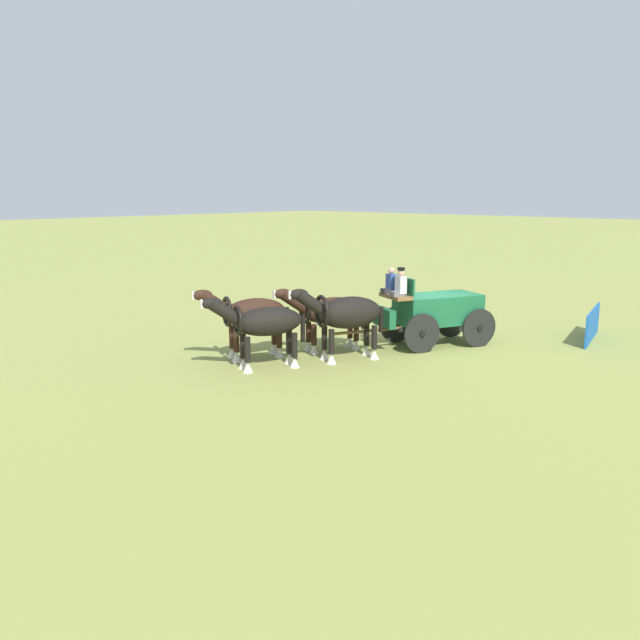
{
  "coord_description": "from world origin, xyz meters",
  "views": [
    {
      "loc": [
        18.47,
        11.55,
        5.09
      ],
      "look_at": [
        3.99,
        -1.71,
        1.2
      ],
      "focal_mm": 36.52,
      "sensor_mm": 36.0,
      "label": 1
    }
  ],
  "objects_px": {
    "draft_horse_rear_near": "(346,315)",
    "draft_horse_lead_near": "(263,324)",
    "draft_horse_lead_off": "(251,315)",
    "draft_horse_rear_off": "(328,312)",
    "show_wagon": "(433,310)"
  },
  "relations": [
    {
      "from": "show_wagon",
      "to": "draft_horse_rear_near",
      "type": "height_order",
      "value": "show_wagon"
    },
    {
      "from": "draft_horse_lead_near",
      "to": "show_wagon",
      "type": "bearing_deg",
      "value": 161.09
    },
    {
      "from": "show_wagon",
      "to": "draft_horse_rear_off",
      "type": "distance_m",
      "value": 3.61
    },
    {
      "from": "draft_horse_rear_near",
      "to": "draft_horse_lead_near",
      "type": "relative_size",
      "value": 1.01
    },
    {
      "from": "draft_horse_rear_near",
      "to": "draft_horse_rear_off",
      "type": "relative_size",
      "value": 0.99
    },
    {
      "from": "show_wagon",
      "to": "draft_horse_rear_off",
      "type": "bearing_deg",
      "value": -35.3
    },
    {
      "from": "draft_horse_lead_near",
      "to": "draft_horse_rear_near",
      "type": "bearing_deg",
      "value": 155.06
    },
    {
      "from": "show_wagon",
      "to": "draft_horse_rear_near",
      "type": "bearing_deg",
      "value": -14.51
    },
    {
      "from": "draft_horse_rear_near",
      "to": "draft_horse_lead_near",
      "type": "bearing_deg",
      "value": -24.94
    },
    {
      "from": "draft_horse_lead_near",
      "to": "draft_horse_lead_off",
      "type": "xyz_separation_m",
      "value": [
        -0.56,
        -1.17,
        0.04
      ]
    },
    {
      "from": "draft_horse_rear_near",
      "to": "draft_horse_rear_off",
      "type": "bearing_deg",
      "value": -113.95
    },
    {
      "from": "draft_horse_lead_near",
      "to": "draft_horse_lead_off",
      "type": "bearing_deg",
      "value": -115.45
    },
    {
      "from": "draft_horse_lead_off",
      "to": "show_wagon",
      "type": "bearing_deg",
      "value": 149.02
    },
    {
      "from": "draft_horse_lead_near",
      "to": "draft_horse_lead_off",
      "type": "relative_size",
      "value": 1.02
    },
    {
      "from": "show_wagon",
      "to": "draft_horse_lead_off",
      "type": "height_order",
      "value": "show_wagon"
    }
  ]
}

